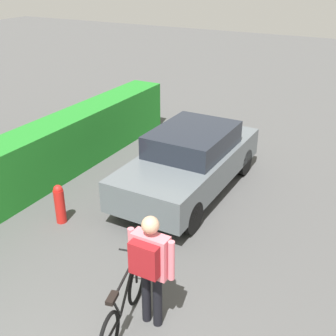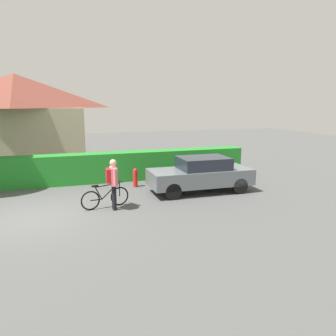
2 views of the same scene
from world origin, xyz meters
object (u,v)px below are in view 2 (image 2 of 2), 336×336
(person_rider, at_px, (113,179))
(parked_car_near, at_px, (201,174))
(bicycle, at_px, (105,197))
(fire_hydrant, at_px, (135,177))

(person_rider, bearing_deg, parked_car_near, 17.95)
(parked_car_near, xyz_separation_m, person_rider, (-3.77, -1.22, 0.32))
(parked_car_near, bearing_deg, bicycle, -166.95)
(parked_car_near, bearing_deg, person_rider, -162.05)
(person_rider, height_order, fire_hydrant, person_rider)
(person_rider, relative_size, fire_hydrant, 2.15)
(fire_hydrant, bearing_deg, person_rider, -116.36)
(parked_car_near, relative_size, person_rider, 2.39)
(bicycle, relative_size, person_rider, 0.98)
(person_rider, bearing_deg, fire_hydrant, 63.64)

